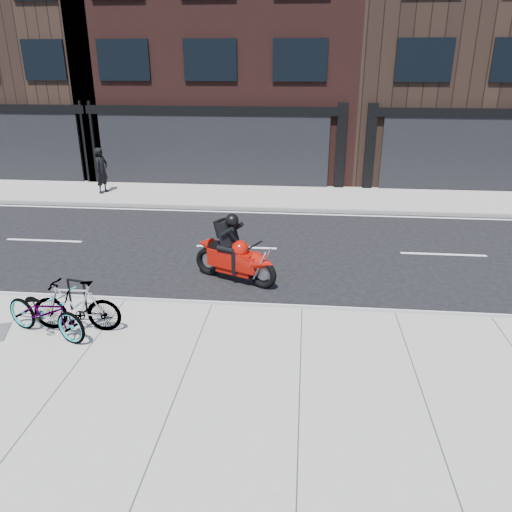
# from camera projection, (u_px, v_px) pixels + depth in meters

# --- Properties ---
(ground) EXTENTS (120.00, 120.00, 0.00)m
(ground) POSITION_uv_depth(u_px,v_px,m) (226.00, 274.00, 13.01)
(ground) COLOR black
(ground) RESTS_ON ground
(sidewalk_near) EXTENTS (60.00, 6.00, 0.13)m
(sidewalk_near) POSITION_uv_depth(u_px,v_px,m) (180.00, 389.00, 8.35)
(sidewalk_near) COLOR gray
(sidewalk_near) RESTS_ON ground
(sidewalk_far) EXTENTS (60.00, 3.50, 0.13)m
(sidewalk_far) POSITION_uv_depth(u_px,v_px,m) (256.00, 196.00, 20.16)
(sidewalk_far) COLOR gray
(sidewalk_far) RESTS_ON ground
(building_midwest) EXTENTS (10.00, 10.00, 12.00)m
(building_midwest) POSITION_uv_depth(u_px,v_px,m) (34.00, 43.00, 25.34)
(building_midwest) COLOR black
(building_midwest) RESTS_ON ground
(building_center) EXTENTS (12.00, 10.00, 14.50)m
(building_center) POSITION_uv_depth(u_px,v_px,m) (228.00, 14.00, 23.96)
(building_center) COLOR black
(building_center) RESTS_ON ground
(building_mideast) EXTENTS (12.00, 10.00, 12.50)m
(building_mideast) POSITION_uv_depth(u_px,v_px,m) (483.00, 36.00, 23.23)
(building_mideast) COLOR black
(building_mideast) RESTS_ON ground
(bike_rack) EXTENTS (0.44, 0.14, 0.75)m
(bike_rack) POSITION_uv_depth(u_px,v_px,m) (77.00, 293.00, 10.65)
(bike_rack) COLOR black
(bike_rack) RESTS_ON sidewalk_near
(bicycle_front) EXTENTS (2.09, 1.32, 1.04)m
(bicycle_front) POSITION_uv_depth(u_px,v_px,m) (45.00, 312.00, 9.67)
(bicycle_front) COLOR gray
(bicycle_front) RESTS_ON sidewalk_near
(bicycle_rear) EXTENTS (1.81, 0.54, 1.08)m
(bicycle_rear) POSITION_uv_depth(u_px,v_px,m) (76.00, 306.00, 9.87)
(bicycle_rear) COLOR gray
(bicycle_rear) RESTS_ON sidewalk_near
(motorcycle) EXTENTS (2.21, 1.32, 1.76)m
(motorcycle) POSITION_uv_depth(u_px,v_px,m) (238.00, 255.00, 12.30)
(motorcycle) COLOR black
(motorcycle) RESTS_ON ground
(pedestrian) EXTENTS (0.59, 0.76, 1.82)m
(pedestrian) POSITION_uv_depth(u_px,v_px,m) (102.00, 170.00, 20.16)
(pedestrian) COLOR black
(pedestrian) RESTS_ON sidewalk_far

